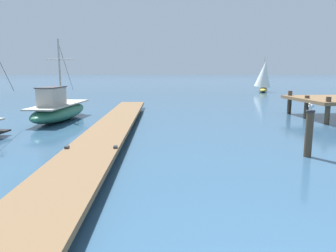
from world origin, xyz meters
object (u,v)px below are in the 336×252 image
Objects in this scene: mooring_piling at (309,133)px; perched_seagull at (311,106)px; fishing_boat_0 at (58,110)px; distant_sailboat at (263,76)px.

perched_seagull is (0.00, 0.00, 0.93)m from mooring_piling.
mooring_piling is 5.34× the size of perched_seagull.
fishing_boat_0 is 21.56× the size of perched_seagull.
distant_sailboat is at bearing 76.22° from perched_seagull.
fishing_boat_0 is at bearing 144.53° from perched_seagull.
perched_seagull is 0.07× the size of distant_sailboat.
fishing_boat_0 is at bearing 144.50° from mooring_piling.
fishing_boat_0 is at bearing -127.73° from distant_sailboat.
fishing_boat_0 is 4.04× the size of mooring_piling.
distant_sailboat is at bearing 52.27° from fishing_boat_0.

